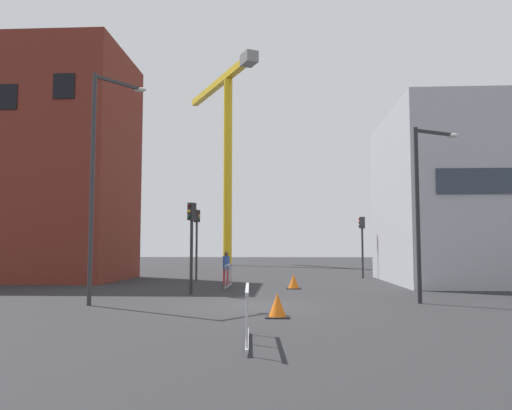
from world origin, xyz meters
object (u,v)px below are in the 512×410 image
traffic_light_far (362,237)px  streetlamp_short (424,196)px  construction_crane (226,133)px  traffic_light_crosswalk (192,232)px  traffic_cone_striped (294,282)px  pedestrian_walking (226,266)px  streetlamp_tall (100,167)px  traffic_light_median (197,233)px  traffic_cone_on_verge (277,306)px

traffic_light_far → streetlamp_short: bearing=-89.9°
construction_crane → traffic_light_crosswalk: size_ratio=5.63×
traffic_light_crosswalk → traffic_cone_striped: (4.10, 2.84, -2.14)m
traffic_light_far → pedestrian_walking: 9.61m
traffic_light_crosswalk → streetlamp_tall: bearing=-121.1°
streetlamp_short → traffic_light_crosswalk: bearing=161.5°
construction_crane → traffic_light_median: construction_crane is taller
traffic_light_median → traffic_cone_on_verge: (4.75, -15.12, -2.36)m
traffic_light_median → pedestrian_walking: size_ratio=2.43×
construction_crane → traffic_light_median: (1.07, -24.01, -11.14)m
pedestrian_walking → traffic_cone_striped: pedestrian_walking is taller
pedestrian_walking → streetlamp_short: bearing=-46.4°
pedestrian_walking → traffic_cone_on_verge: 12.06m
streetlamp_tall → traffic_cone_on_verge: bearing=-24.5°
traffic_cone_on_verge → streetlamp_tall: bearing=155.5°
traffic_cone_striped → traffic_light_median: bearing=133.2°
streetlamp_tall → traffic_light_crosswalk: streetlamp_tall is taller
construction_crane → streetlamp_short: (10.71, -35.35, -10.22)m
streetlamp_tall → traffic_light_crosswalk: bearing=58.9°
streetlamp_tall → streetlamp_short: 10.85m
traffic_light_crosswalk → traffic_light_far: traffic_light_far is taller
traffic_light_crosswalk → traffic_cone_on_verge: (3.50, -6.58, -2.15)m
streetlamp_tall → pedestrian_walking: bearing=70.7°
traffic_cone_on_verge → streetlamp_short: bearing=37.7°
traffic_cone_striped → pedestrian_walking: bearing=144.7°
streetlamp_short → traffic_light_far: 13.75m
streetlamp_short → traffic_cone_on_verge: size_ratio=9.21×
streetlamp_tall → traffic_cone_striped: bearing=46.2°
traffic_light_far → traffic_light_median: bearing=-166.2°
streetlamp_tall → traffic_cone_striped: (6.46, 6.75, -4.18)m
construction_crane → traffic_cone_striped: (6.42, -29.72, -13.49)m
traffic_light_far → traffic_cone_striped: size_ratio=5.52×
streetlamp_short → traffic_cone_striped: streetlamp_short is taller
traffic_cone_on_verge → traffic_light_far: bearing=74.4°
traffic_light_median → pedestrian_walking: traffic_light_median is taller
streetlamp_tall → streetlamp_short: streetlamp_tall is taller
construction_crane → traffic_cone_striped: construction_crane is taller
streetlamp_short → traffic_light_median: (-9.64, 11.34, -0.92)m
streetlamp_tall → traffic_light_median: 12.63m
streetlamp_short → traffic_light_far: size_ratio=1.60×
traffic_light_median → traffic_light_crosswalk: traffic_light_median is taller
streetlamp_tall → streetlamp_short: bearing=5.9°
traffic_light_median → traffic_cone_on_verge: 16.03m
construction_crane → traffic_cone_on_verge: 41.81m
traffic_light_far → traffic_cone_striped: traffic_light_far is taller
construction_crane → traffic_cone_on_verge: construction_crane is taller
streetlamp_short → construction_crane: bearing=106.9°
traffic_light_crosswalk → pedestrian_walking: traffic_light_crosswalk is taller
construction_crane → traffic_light_crosswalk: construction_crane is taller
traffic_cone_striped → streetlamp_tall: bearing=-133.8°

